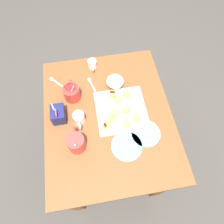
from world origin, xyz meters
TOP-DOWN VIEW (x-y plane):
  - ground_plane at (0.00, 0.00)m, footprint 8.00×8.00m
  - dining_table at (0.00, 0.00)m, footprint 0.86×0.70m
  - pastry_plate_square at (0.01, -0.07)m, footprint 0.27×0.27m
  - coffee_mug_red_left at (-0.15, 0.18)m, footprint 0.13×0.09m
  - coffee_mug_red_right at (0.15, 0.18)m, footprint 0.13×0.09m
  - cream_pitcher_white at (-0.01, 0.16)m, footprint 0.10×0.06m
  - sugar_caddy at (0.03, 0.26)m, footprint 0.09×0.07m
  - ice_cream_bowl at (0.20, -0.07)m, footprint 0.10×0.10m
  - chocolate_sauce_pitcher at (0.35, 0.04)m, footprint 0.09×0.05m
  - saucer_sky_left at (-0.14, -0.18)m, footprint 0.15×0.15m
  - saucer_sky_right at (-0.19, -0.06)m, footprint 0.16×0.16m
  - loose_spoon_near_saucer at (0.26, 0.27)m, footprint 0.13×0.12m
  - loose_spoon_by_plate at (0.21, 0.06)m, footprint 0.16×0.05m
  - beignet_0 at (-0.01, -0.03)m, footprint 0.05×0.06m
  - beignet_1 at (0.00, -0.10)m, footprint 0.06×0.06m
  - beignet_2 at (-0.06, -0.14)m, footprint 0.06×0.06m
  - beignet_3 at (-0.08, 0.03)m, footprint 0.05×0.05m
  - chocolate_drizzle_3 at (-0.08, 0.03)m, footprint 0.03×0.02m
  - beignet_4 at (0.11, -0.04)m, footprint 0.06×0.06m
  - chocolate_drizzle_4 at (0.11, -0.04)m, footprint 0.03×0.04m
  - beignet_5 at (0.09, -0.12)m, footprint 0.05×0.05m
  - beignet_6 at (0.07, -0.07)m, footprint 0.06×0.06m
  - beignet_7 at (-0.08, -0.09)m, footprint 0.06×0.06m
  - beignet_8 at (-0.04, -0.01)m, footprint 0.05×0.06m

SIDE VIEW (x-z plane):
  - ground_plane at x=0.00m, z-range 0.00..0.00m
  - dining_table at x=0.00m, z-range 0.21..0.95m
  - loose_spoon_near_saucer at x=0.26m, z-range 0.75..0.75m
  - loose_spoon_by_plate at x=0.21m, z-range 0.75..0.75m
  - saucer_sky_left at x=-0.14m, z-range 0.75..0.76m
  - saucer_sky_right at x=-0.19m, z-range 0.75..0.76m
  - pastry_plate_square at x=0.01m, z-range 0.75..0.76m
  - beignet_7 at x=-0.08m, z-range 0.76..0.79m
  - beignet_3 at x=-0.08m, z-range 0.76..0.79m
  - chocolate_sauce_pitcher at x=0.35m, z-range 0.75..0.80m
  - beignet_4 at x=0.11m, z-range 0.76..0.79m
  - beignet_0 at x=-0.01m, z-range 0.76..0.79m
  - beignet_6 at x=0.07m, z-range 0.76..0.79m
  - beignet_5 at x=0.09m, z-range 0.76..0.79m
  - beignet_2 at x=-0.06m, z-range 0.76..0.79m
  - ice_cream_bowl at x=0.20m, z-range 0.74..0.82m
  - beignet_1 at x=0.00m, z-range 0.76..0.80m
  - beignet_8 at x=-0.04m, z-range 0.76..0.80m
  - cream_pitcher_white at x=-0.01m, z-range 0.75..0.82m
  - sugar_caddy at x=0.03m, z-range 0.73..0.84m
  - chocolate_drizzle_3 at x=-0.08m, z-range 0.79..0.79m
  - coffee_mug_red_right at x=0.15m, z-range 0.73..0.86m
  - chocolate_drizzle_4 at x=0.11m, z-range 0.79..0.80m
  - coffee_mug_red_left at x=-0.15m, z-range 0.72..0.87m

